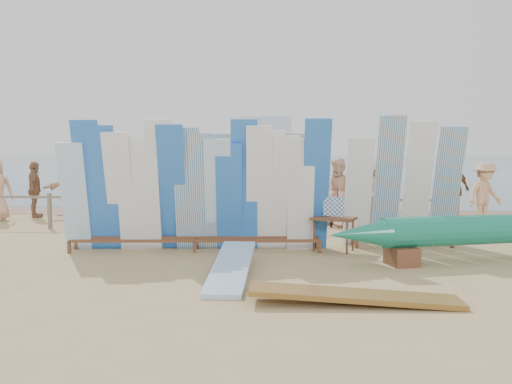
# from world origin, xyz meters

# --- Properties ---
(ground) EXTENTS (160.00, 160.00, 0.00)m
(ground) POSITION_xyz_m (0.00, 0.00, 0.00)
(ground) COLOR tan
(ground) RESTS_ON ground
(ocean) EXTENTS (320.00, 240.00, 0.02)m
(ocean) POSITION_xyz_m (0.00, 128.00, 0.00)
(ocean) COLOR #3F5C71
(ocean) RESTS_ON ground
(wet_sand_strip) EXTENTS (40.00, 2.60, 0.01)m
(wet_sand_strip) POSITION_xyz_m (0.00, 7.20, 0.00)
(wet_sand_strip) COLOR #84634A
(wet_sand_strip) RESTS_ON ground
(distant_ship) EXTENTS (45.00, 8.00, 14.00)m
(distant_ship) POSITION_xyz_m (-12.00, 180.00, 5.31)
(distant_ship) COLOR #999EA3
(distant_ship) RESTS_ON ocean
(fence) EXTENTS (12.08, 0.08, 0.90)m
(fence) POSITION_xyz_m (0.00, 3.00, 0.63)
(fence) COLOR #766C59
(fence) RESTS_ON ground
(main_surfboard_rack) EXTENTS (5.25, 1.20, 2.57)m
(main_surfboard_rack) POSITION_xyz_m (0.31, 0.29, 1.16)
(main_surfboard_rack) COLOR brown
(main_surfboard_rack) RESTS_ON ground
(side_surfboard_rack) EXTENTS (2.42, 0.95, 2.67)m
(side_surfboard_rack) POSITION_xyz_m (4.44, 1.22, 1.21)
(side_surfboard_rack) COLOR brown
(side_surfboard_rack) RESTS_ON ground
(outrigger_canoe) EXTENTS (5.70, 2.28, 0.83)m
(outrigger_canoe) POSITION_xyz_m (5.62, -0.19, 0.53)
(outrigger_canoe) COLOR brown
(outrigger_canoe) RESTS_ON ground
(vendor_table) EXTENTS (0.95, 0.81, 1.07)m
(vendor_table) POSITION_xyz_m (2.99, 0.54, 0.36)
(vendor_table) COLOR brown
(vendor_table) RESTS_ON ground
(flat_board_c) EXTENTS (2.72, 0.64, 0.21)m
(flat_board_c) POSITION_xyz_m (3.09, -3.15, 0.00)
(flat_board_c) COLOR brown
(flat_board_c) RESTS_ON ground
(flat_board_b) EXTENTS (0.64, 2.71, 0.33)m
(flat_board_b) POSITION_xyz_m (1.31, -1.79, 0.00)
(flat_board_b) COLOR #8FBAE6
(flat_board_b) RESTS_ON ground
(beach_chair_left) EXTENTS (0.62, 0.64, 0.87)m
(beach_chair_left) POSITION_xyz_m (1.53, 4.09, 0.25)
(beach_chair_left) COLOR red
(beach_chair_left) RESTS_ON ground
(beach_chair_right) EXTENTS (0.66, 0.67, 0.81)m
(beach_chair_right) POSITION_xyz_m (0.80, 3.56, 0.24)
(beach_chair_right) COLOR red
(beach_chair_right) RESTS_ON ground
(stroller) EXTENTS (0.58, 0.78, 1.00)m
(stroller) POSITION_xyz_m (3.30, 4.13, 0.40)
(stroller) COLOR red
(stroller) RESTS_ON ground
(beachgoer_10) EXTENTS (1.15, 0.92, 1.81)m
(beachgoer_10) POSITION_xyz_m (6.50, 5.23, 0.91)
(beachgoer_10) COLOR #8C6042
(beachgoer_10) RESTS_ON ground
(beachgoer_1) EXTENTS (0.61, 0.72, 1.74)m
(beachgoer_1) POSITION_xyz_m (-3.98, 4.35, 0.87)
(beachgoer_1) COLOR #8C6042
(beachgoer_1) RESTS_ON ground
(beachgoer_extra_0) EXTENTS (1.17, 0.94, 1.69)m
(beachgoer_extra_0) POSITION_xyz_m (7.09, 4.49, 0.84)
(beachgoer_extra_0) COLOR tan
(beachgoer_extra_0) RESTS_ON ground
(beachgoer_9) EXTENTS (0.47, 1.08, 1.64)m
(beachgoer_9) POSITION_xyz_m (4.35, 5.96, 0.82)
(beachgoer_9) COLOR tan
(beachgoer_9) RESTS_ON ground
(beachgoer_3) EXTENTS (0.71, 1.18, 1.71)m
(beachgoer_3) POSITION_xyz_m (-1.71, 6.13, 0.86)
(beachgoer_3) COLOR tan
(beachgoer_3) RESTS_ON ground
(beachgoer_4) EXTENTS (1.17, 0.63, 1.89)m
(beachgoer_4) POSITION_xyz_m (1.36, 3.88, 0.94)
(beachgoer_4) COLOR #8C6042
(beachgoer_4) RESTS_ON ground
(beachgoer_2) EXTENTS (0.44, 0.87, 1.78)m
(beachgoer_2) POSITION_xyz_m (-3.53, 3.60, 0.89)
(beachgoer_2) COLOR beige
(beachgoer_2) RESTS_ON ground
(beachgoer_11) EXTENTS (1.00, 1.60, 1.64)m
(beachgoer_11) POSITION_xyz_m (-4.81, 5.80, 0.82)
(beachgoer_11) COLOR beige
(beachgoer_11) RESTS_ON ground
(beachgoer_8) EXTENTS (0.96, 0.76, 1.78)m
(beachgoer_8) POSITION_xyz_m (3.31, 4.07, 0.89)
(beachgoer_8) COLOR beige
(beachgoer_8) RESTS_ON ground
(beachgoer_5) EXTENTS (1.46, 1.68, 1.83)m
(beachgoer_5) POSITION_xyz_m (0.24, 6.67, 0.91)
(beachgoer_5) COLOR beige
(beachgoer_5) RESTS_ON ground
(beachgoer_6) EXTENTS (0.92, 0.70, 1.70)m
(beachgoer_6) POSITION_xyz_m (1.85, 5.41, 0.85)
(beachgoer_6) COLOR tan
(beachgoer_6) RESTS_ON ground
(beachgoer_7) EXTENTS (0.71, 0.73, 1.80)m
(beachgoer_7) POSITION_xyz_m (1.31, 6.46, 0.90)
(beachgoer_7) COLOR #8C6042
(beachgoer_7) RESTS_ON ground
(beachgoer_extra_1) EXTENTS (0.74, 1.06, 1.66)m
(beachgoer_extra_1) POSITION_xyz_m (-5.50, 5.15, 0.83)
(beachgoer_extra_1) COLOR #8C6042
(beachgoer_extra_1) RESTS_ON ground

